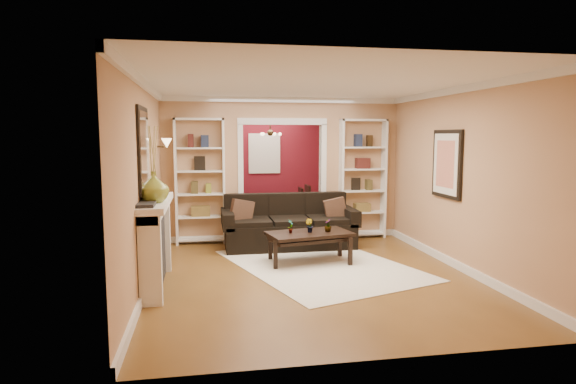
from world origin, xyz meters
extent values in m
plane|color=brown|center=(0.00, 0.00, 0.00)|extent=(8.00, 8.00, 0.00)
plane|color=white|center=(0.00, 0.00, 2.70)|extent=(8.00, 8.00, 0.00)
plane|color=tan|center=(0.00, 4.00, 1.35)|extent=(8.00, 0.00, 8.00)
plane|color=tan|center=(0.00, -4.00, 1.35)|extent=(8.00, 0.00, 8.00)
plane|color=tan|center=(-2.25, 0.00, 1.35)|extent=(0.00, 8.00, 8.00)
plane|color=tan|center=(2.25, 0.00, 1.35)|extent=(0.00, 8.00, 8.00)
cube|color=tan|center=(0.00, 1.20, 1.35)|extent=(4.50, 0.15, 2.70)
cube|color=maroon|center=(0.00, 3.97, 1.32)|extent=(4.44, 0.04, 2.64)
cube|color=#8CA5CC|center=(0.00, 3.93, 1.55)|extent=(0.78, 0.03, 0.98)
cube|color=white|center=(0.25, -0.84, 0.01)|extent=(3.13, 3.70, 0.01)
cube|color=black|center=(0.00, 0.45, 0.46)|extent=(2.38, 1.03, 0.93)
cube|color=brown|center=(-0.84, 0.43, 0.65)|extent=(0.41, 0.24, 0.40)
cube|color=brown|center=(0.85, 0.43, 0.64)|extent=(0.38, 0.13, 0.37)
cube|color=black|center=(0.13, -0.66, 0.24)|extent=(1.39, 0.93, 0.48)
imported|color=#336626|center=(-0.17, -0.66, 0.59)|extent=(0.12, 0.13, 0.21)
imported|color=#336626|center=(0.13, -0.66, 0.59)|extent=(0.15, 0.15, 0.21)
imported|color=#336626|center=(0.43, -0.66, 0.58)|extent=(0.12, 0.12, 0.20)
cube|color=white|center=(-1.55, 1.03, 1.15)|extent=(0.90, 0.30, 2.30)
cube|color=white|center=(1.55, 1.03, 1.15)|extent=(0.90, 0.30, 2.30)
cube|color=white|center=(-2.09, -1.50, 0.58)|extent=(0.32, 1.70, 1.16)
imported|color=olive|center=(-2.09, -1.78, 1.35)|extent=(0.37, 0.37, 0.38)
cube|color=silver|center=(-2.23, -1.50, 1.80)|extent=(0.03, 0.95, 1.10)
cube|color=#FFE0A5|center=(-2.15, 0.55, 1.83)|extent=(0.18, 0.18, 0.22)
cube|color=black|center=(2.21, -1.00, 1.55)|extent=(0.04, 0.85, 1.05)
imported|color=black|center=(0.00, 2.88, 0.28)|extent=(1.59, 0.89, 0.56)
cube|color=black|center=(-0.55, 2.58, 0.41)|extent=(0.48, 0.48, 0.81)
cube|color=black|center=(0.55, 2.58, 0.46)|extent=(0.47, 0.47, 0.91)
cube|color=black|center=(-0.55, 3.18, 0.42)|extent=(0.53, 0.53, 0.84)
cube|color=black|center=(0.55, 3.18, 0.39)|extent=(0.51, 0.51, 0.79)
cube|color=#392C1A|center=(0.00, 2.70, 2.02)|extent=(0.50, 0.50, 0.30)
camera|label=1|loc=(-1.47, -7.87, 1.98)|focal=30.00mm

